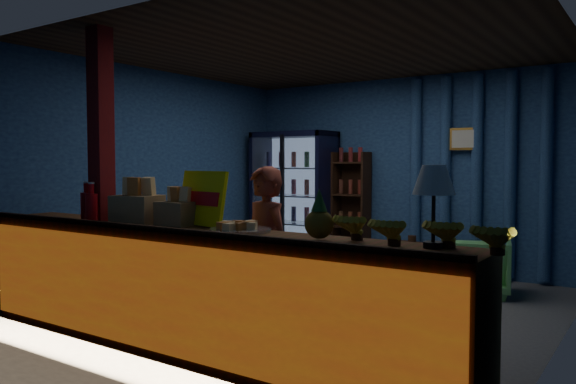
% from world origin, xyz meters
% --- Properties ---
extents(ground, '(4.60, 4.60, 0.00)m').
position_xyz_m(ground, '(0.00, 0.00, 0.00)').
color(ground, '#515154').
rests_on(ground, ground).
extents(room_walls, '(4.60, 4.60, 4.60)m').
position_xyz_m(room_walls, '(0.00, 0.00, 1.57)').
color(room_walls, navy).
rests_on(room_walls, ground).
extents(counter, '(4.40, 0.57, 0.99)m').
position_xyz_m(counter, '(0.00, -1.91, 0.48)').
color(counter, brown).
rests_on(counter, ground).
extents(support_post, '(0.16, 0.16, 2.60)m').
position_xyz_m(support_post, '(-1.05, -1.90, 1.30)').
color(support_post, maroon).
rests_on(support_post, ground).
extents(beverage_cooler, '(1.20, 0.62, 1.90)m').
position_xyz_m(beverage_cooler, '(-1.55, 1.92, 0.93)').
color(beverage_cooler, black).
rests_on(beverage_cooler, ground).
extents(bottle_shelf, '(0.50, 0.28, 1.60)m').
position_xyz_m(bottle_shelf, '(-0.70, 2.06, 0.79)').
color(bottle_shelf, black).
rests_on(bottle_shelf, ground).
extents(curtain_folds, '(1.74, 0.14, 2.50)m').
position_xyz_m(curtain_folds, '(1.00, 2.14, 1.30)').
color(curtain_folds, navy).
rests_on(curtain_folds, room_walls).
extents(framed_picture, '(0.36, 0.04, 0.28)m').
position_xyz_m(framed_picture, '(0.85, 2.10, 1.75)').
color(framed_picture, '#BC862F').
rests_on(framed_picture, room_walls).
extents(shopkeeper, '(0.61, 0.51, 1.42)m').
position_xyz_m(shopkeeper, '(0.30, -1.38, 0.71)').
color(shopkeeper, brown).
rests_on(shopkeeper, ground).
extents(green_chair, '(0.81, 0.82, 0.62)m').
position_xyz_m(green_chair, '(1.27, 1.28, 0.31)').
color(green_chair, '#55AA57').
rests_on(green_chair, ground).
extents(side_table, '(0.60, 0.48, 0.58)m').
position_xyz_m(side_table, '(0.47, 1.36, 0.25)').
color(side_table, black).
rests_on(side_table, ground).
extents(yellow_sign, '(0.56, 0.21, 0.44)m').
position_xyz_m(yellow_sign, '(-0.09, -1.68, 1.17)').
color(yellow_sign, '#F6F90D').
rests_on(yellow_sign, counter).
extents(soda_bottles, '(0.28, 0.18, 0.34)m').
position_xyz_m(soda_bottles, '(-1.11, -1.99, 1.09)').
color(soda_bottles, red).
rests_on(soda_bottles, counter).
extents(snack_box_left, '(0.41, 0.36, 0.38)m').
position_xyz_m(snack_box_left, '(-0.66, -1.86, 1.09)').
color(snack_box_left, tan).
rests_on(snack_box_left, counter).
extents(snack_box_centre, '(0.30, 0.25, 0.31)m').
position_xyz_m(snack_box_centre, '(-0.28, -1.77, 1.06)').
color(snack_box_centre, tan).
rests_on(snack_box_centre, counter).
extents(pastry_tray, '(0.45, 0.45, 0.07)m').
position_xyz_m(pastry_tray, '(0.41, -1.83, 0.98)').
color(pastry_tray, silver).
rests_on(pastry_tray, counter).
extents(banana_bunches, '(1.17, 0.32, 0.19)m').
position_xyz_m(banana_bunches, '(1.77, -1.84, 1.04)').
color(banana_bunches, gold).
rests_on(banana_bunches, counter).
extents(table_lamp, '(0.25, 0.25, 0.49)m').
position_xyz_m(table_lamp, '(1.85, -1.80, 1.33)').
color(table_lamp, black).
rests_on(table_lamp, counter).
extents(pineapple, '(0.19, 0.19, 0.33)m').
position_xyz_m(pineapple, '(1.12, -1.89, 1.09)').
color(pineapple, olive).
rests_on(pineapple, counter).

